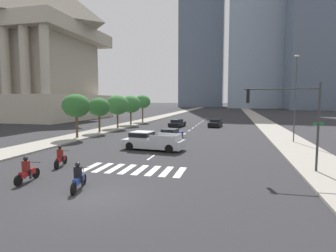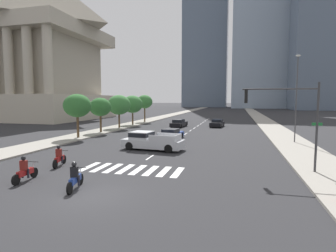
{
  "view_description": "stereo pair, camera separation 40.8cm",
  "coord_description": "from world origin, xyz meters",
  "px_view_note": "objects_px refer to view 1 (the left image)",
  "views": [
    {
      "loc": [
        6.37,
        -11.8,
        4.65
      ],
      "look_at": [
        0.0,
        15.22,
        2.0
      ],
      "focal_mm": 29.39,
      "sensor_mm": 36.0,
      "label": 1
    },
    {
      "loc": [
        6.76,
        -11.7,
        4.65
      ],
      "look_at": [
        0.0,
        15.22,
        2.0
      ],
      "focal_mm": 29.39,
      "sensor_mm": 36.0,
      "label": 2
    }
  ],
  "objects_px": {
    "motorcycle_lead": "(27,172)",
    "sedan_blue_1": "(171,134)",
    "pickup_truck": "(150,141)",
    "street_tree_second": "(99,107)",
    "street_lamp_east": "(296,93)",
    "sedan_black_0": "(177,123)",
    "sedan_black_2": "(215,123)",
    "street_tree_third": "(117,105)",
    "traffic_signal_near": "(289,110)",
    "street_tree_fifth": "(143,102)",
    "street_tree_fourth": "(131,104)",
    "motorcycle_trailing": "(61,158)",
    "street_tree_nearest": "(76,106)",
    "motorcycle_third": "(79,179)"
  },
  "relations": [
    {
      "from": "motorcycle_lead",
      "to": "sedan_blue_1",
      "type": "xyz_separation_m",
      "value": [
        4.16,
        18.5,
        -0.0
      ]
    },
    {
      "from": "pickup_truck",
      "to": "street_tree_second",
      "type": "xyz_separation_m",
      "value": [
        -10.63,
        10.57,
        2.83
      ]
    },
    {
      "from": "sedan_blue_1",
      "to": "street_lamp_east",
      "type": "height_order",
      "value": "street_lamp_east"
    },
    {
      "from": "motorcycle_lead",
      "to": "street_tree_second",
      "type": "bearing_deg",
      "value": 12.05
    },
    {
      "from": "sedan_black_0",
      "to": "street_lamp_east",
      "type": "xyz_separation_m",
      "value": [
        15.68,
        -14.58,
        4.75
      ]
    },
    {
      "from": "motorcycle_lead",
      "to": "street_lamp_east",
      "type": "bearing_deg",
      "value": -48.81
    },
    {
      "from": "sedan_black_2",
      "to": "street_tree_third",
      "type": "bearing_deg",
      "value": -60.52
    },
    {
      "from": "sedan_black_0",
      "to": "street_tree_third",
      "type": "height_order",
      "value": "street_tree_third"
    },
    {
      "from": "sedan_black_0",
      "to": "pickup_truck",
      "type": "bearing_deg",
      "value": -169.64
    },
    {
      "from": "traffic_signal_near",
      "to": "street_tree_fifth",
      "type": "relative_size",
      "value": 1.02
    },
    {
      "from": "street_tree_second",
      "to": "street_tree_fourth",
      "type": "distance_m",
      "value": 12.16
    },
    {
      "from": "traffic_signal_near",
      "to": "street_tree_fourth",
      "type": "height_order",
      "value": "traffic_signal_near"
    },
    {
      "from": "motorcycle_trailing",
      "to": "street_lamp_east",
      "type": "bearing_deg",
      "value": -63.66
    },
    {
      "from": "sedan_blue_1",
      "to": "street_tree_nearest",
      "type": "height_order",
      "value": "street_tree_nearest"
    },
    {
      "from": "sedan_black_2",
      "to": "traffic_signal_near",
      "type": "xyz_separation_m",
      "value": [
        6.37,
        -29.19,
        3.4
      ]
    },
    {
      "from": "street_tree_nearest",
      "to": "street_lamp_east",
      "type": "bearing_deg",
      "value": 5.43
    },
    {
      "from": "street_tree_fifth",
      "to": "street_tree_nearest",
      "type": "bearing_deg",
      "value": -90.0
    },
    {
      "from": "traffic_signal_near",
      "to": "street_tree_second",
      "type": "xyz_separation_m",
      "value": [
        -21.57,
        16.16,
        -0.37
      ]
    },
    {
      "from": "street_tree_second",
      "to": "street_tree_fourth",
      "type": "height_order",
      "value": "street_tree_fourth"
    },
    {
      "from": "sedan_blue_1",
      "to": "street_tree_fourth",
      "type": "distance_m",
      "value": 19.33
    },
    {
      "from": "street_lamp_east",
      "to": "street_tree_nearest",
      "type": "xyz_separation_m",
      "value": [
        -24.5,
        -2.33,
        -1.41
      ]
    },
    {
      "from": "pickup_truck",
      "to": "street_tree_second",
      "type": "height_order",
      "value": "street_tree_second"
    },
    {
      "from": "sedan_black_2",
      "to": "traffic_signal_near",
      "type": "bearing_deg",
      "value": 17.69
    },
    {
      "from": "motorcycle_lead",
      "to": "motorcycle_third",
      "type": "distance_m",
      "value": 3.63
    },
    {
      "from": "motorcycle_third",
      "to": "street_tree_nearest",
      "type": "distance_m",
      "value": 20.03
    },
    {
      "from": "motorcycle_lead",
      "to": "street_tree_fourth",
      "type": "bearing_deg",
      "value": 6.11
    },
    {
      "from": "motorcycle_trailing",
      "to": "street_tree_nearest",
      "type": "relative_size",
      "value": 0.4
    },
    {
      "from": "sedan_black_0",
      "to": "street_tree_fifth",
      "type": "xyz_separation_m",
      "value": [
        -8.82,
        7.71,
        3.64
      ]
    },
    {
      "from": "motorcycle_third",
      "to": "street_tree_fifth",
      "type": "height_order",
      "value": "street_tree_fifth"
    },
    {
      "from": "motorcycle_third",
      "to": "street_tree_second",
      "type": "height_order",
      "value": "street_tree_second"
    },
    {
      "from": "motorcycle_third",
      "to": "street_tree_fourth",
      "type": "relative_size",
      "value": 0.41
    },
    {
      "from": "pickup_truck",
      "to": "street_tree_fourth",
      "type": "relative_size",
      "value": 1.12
    },
    {
      "from": "motorcycle_third",
      "to": "street_tree_third",
      "type": "relative_size",
      "value": 0.41
    },
    {
      "from": "motorcycle_third",
      "to": "sedan_black_2",
      "type": "bearing_deg",
      "value": -20.48
    },
    {
      "from": "motorcycle_trailing",
      "to": "sedan_black_2",
      "type": "relative_size",
      "value": 0.43
    },
    {
      "from": "motorcycle_trailing",
      "to": "pickup_truck",
      "type": "xyz_separation_m",
      "value": [
        4.21,
        7.68,
        0.23
      ]
    },
    {
      "from": "street_tree_third",
      "to": "street_tree_fourth",
      "type": "distance_m",
      "value": 5.92
    },
    {
      "from": "sedan_black_0",
      "to": "street_lamp_east",
      "type": "height_order",
      "value": "street_lamp_east"
    },
    {
      "from": "street_lamp_east",
      "to": "sedan_blue_1",
      "type": "bearing_deg",
      "value": -179.73
    },
    {
      "from": "traffic_signal_near",
      "to": "motorcycle_third",
      "type": "bearing_deg",
      "value": 29.52
    },
    {
      "from": "motorcycle_lead",
      "to": "sedan_black_2",
      "type": "xyz_separation_m",
      "value": [
        8.4,
        34.96,
        0.02
      ]
    },
    {
      "from": "motorcycle_trailing",
      "to": "street_lamp_east",
      "type": "relative_size",
      "value": 0.23
    },
    {
      "from": "motorcycle_trailing",
      "to": "traffic_signal_near",
      "type": "height_order",
      "value": "traffic_signal_near"
    },
    {
      "from": "motorcycle_trailing",
      "to": "street_tree_fifth",
      "type": "relative_size",
      "value": 0.38
    },
    {
      "from": "street_tree_nearest",
      "to": "traffic_signal_near",
      "type": "bearing_deg",
      "value": -25.88
    },
    {
      "from": "sedan_black_2",
      "to": "street_tree_second",
      "type": "xyz_separation_m",
      "value": [
        -15.2,
        -13.03,
        3.03
      ]
    },
    {
      "from": "sedan_blue_1",
      "to": "street_tree_third",
      "type": "height_order",
      "value": "street_tree_third"
    },
    {
      "from": "sedan_blue_1",
      "to": "street_lamp_east",
      "type": "distance_m",
      "value": 14.36
    },
    {
      "from": "motorcycle_third",
      "to": "street_tree_fourth",
      "type": "xyz_separation_m",
      "value": [
        -10.38,
        34.65,
        3.26
      ]
    },
    {
      "from": "motorcycle_third",
      "to": "street_tree_third",
      "type": "bearing_deg",
      "value": 7.11
    }
  ]
}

